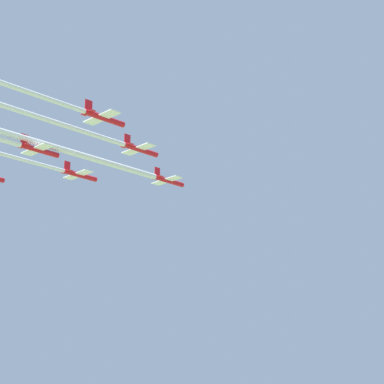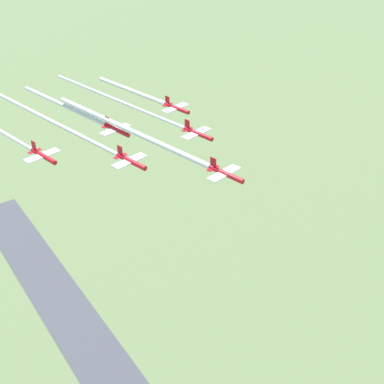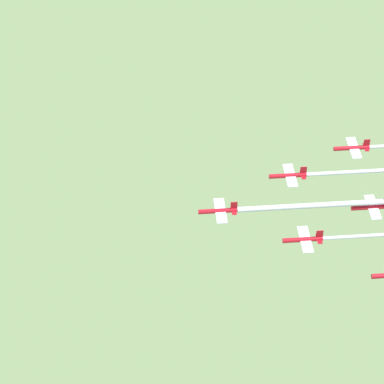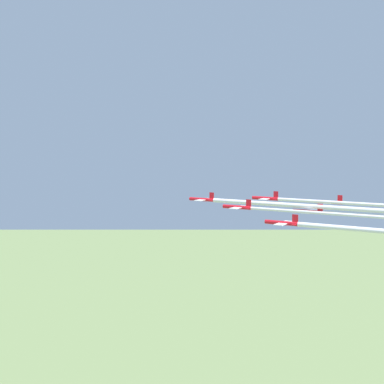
% 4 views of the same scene
% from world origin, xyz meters
% --- Properties ---
extents(jet_0, '(8.69, 8.91, 3.05)m').
position_xyz_m(jet_0, '(-29.79, -20.61, 145.70)').
color(jet_0, red).
extents(jet_1, '(8.69, 8.91, 3.05)m').
position_xyz_m(jet_1, '(-31.71, -41.48, 145.41)').
color(jet_1, red).
extents(jet_2, '(8.69, 8.91, 3.05)m').
position_xyz_m(jet_2, '(-12.48, -32.43, 146.08)').
color(jet_2, red).
extents(jet_3, '(8.69, 8.91, 3.05)m').
position_xyz_m(jet_3, '(-33.63, -62.35, 143.50)').
color(jet_3, red).
extents(jet_4, '(8.69, 8.91, 3.05)m').
position_xyz_m(jet_4, '(-14.41, -53.30, 144.09)').
color(jet_4, red).
extents(jet_5, '(8.69, 8.91, 3.05)m').
position_xyz_m(jet_5, '(4.82, -44.25, 144.83)').
color(jet_5, red).
extents(smoke_trail_0, '(24.57, 50.28, 1.29)m').
position_xyz_m(smoke_trail_0, '(-16.31, -49.25, 145.65)').
color(smoke_trail_0, white).
extents(smoke_trail_1, '(23.73, 49.20, 0.82)m').
position_xyz_m(smoke_trail_1, '(-18.44, -69.68, 145.36)').
color(smoke_trail_1, white).
extents(smoke_trail_2, '(23.23, 47.93, 0.96)m').
position_xyz_m(smoke_trail_2, '(0.47, -59.97, 146.04)').
color(smoke_trail_2, white).
extents(smoke_trail_3, '(13.59, 27.03, 1.23)m').
position_xyz_m(smoke_trail_3, '(-25.62, -79.37, 143.46)').
color(smoke_trail_3, white).
extents(smoke_trail_4, '(17.06, 34.60, 1.10)m').
position_xyz_m(smoke_trail_4, '(-4.60, -74.14, 144.05)').
color(smoke_trail_4, white).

